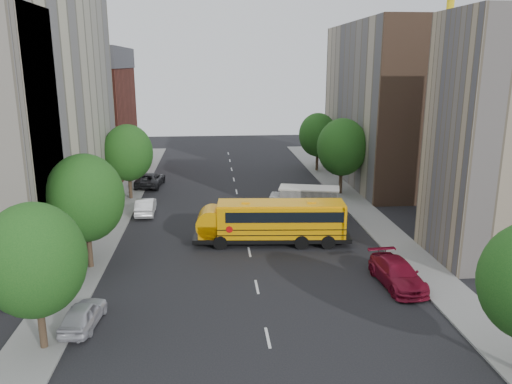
{
  "coord_description": "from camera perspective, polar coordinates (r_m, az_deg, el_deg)",
  "views": [
    {
      "loc": [
        -2.66,
        -36.57,
        13.53
      ],
      "look_at": [
        0.86,
        2.0,
        3.55
      ],
      "focal_mm": 35.0,
      "sensor_mm": 36.0,
      "label": 1
    }
  ],
  "objects": [
    {
      "name": "ground",
      "position": [
        39.08,
        -0.99,
        -5.81
      ],
      "size": [
        120.0,
        120.0,
        0.0
      ],
      "primitive_type": "plane",
      "color": "black",
      "rests_on": "ground"
    },
    {
      "name": "street_tree_4",
      "position": [
        53.06,
        9.81,
        5.07
      ],
      "size": [
        5.25,
        5.25,
        8.1
      ],
      "color": "#38281C",
      "rests_on": "ground"
    },
    {
      "name": "building_left_cream",
      "position": [
        45.38,
        -25.26,
        8.63
      ],
      "size": [
        10.0,
        26.0,
        20.0
      ],
      "primitive_type": "cube",
      "color": "#BCB797",
      "rests_on": "ground"
    },
    {
      "name": "street_tree_5",
      "position": [
        64.65,
        7.08,
        6.49
      ],
      "size": [
        4.86,
        4.86,
        7.51
      ],
      "color": "#38281C",
      "rests_on": "ground"
    },
    {
      "name": "parked_car_2",
      "position": [
        57.82,
        -11.98,
        1.41
      ],
      "size": [
        3.2,
        5.96,
        1.59
      ],
      "primitive_type": "imported",
      "rotation": [
        0.0,
        0.0,
        3.04
      ],
      "color": "black",
      "rests_on": "ground"
    },
    {
      "name": "street_tree_1",
      "position": [
        34.7,
        -18.95,
        -0.66
      ],
      "size": [
        5.12,
        5.12,
        7.9
      ],
      "color": "#38281C",
      "rests_on": "ground"
    },
    {
      "name": "lane_markings",
      "position": [
        48.57,
        -1.87,
        -1.73
      ],
      "size": [
        0.15,
        64.0,
        0.01
      ],
      "primitive_type": "cube",
      "color": "silver",
      "rests_on": "ground"
    },
    {
      "name": "street_tree_2",
      "position": [
        51.98,
        -14.41,
        4.36
      ],
      "size": [
        4.99,
        4.99,
        7.71
      ],
      "color": "#38281C",
      "rests_on": "ground"
    },
    {
      "name": "school_bus",
      "position": [
        38.31,
        1.64,
        -3.24
      ],
      "size": [
        12.21,
        3.75,
        3.39
      ],
      "rotation": [
        0.0,
        0.0,
        -0.08
      ],
      "color": "black",
      "rests_on": "ground"
    },
    {
      "name": "building_right_far",
      "position": [
        60.39,
        15.02,
        9.67
      ],
      "size": [
        10.0,
        22.0,
        18.0
      ],
      "primitive_type": "cube",
      "color": "tan",
      "rests_on": "ground"
    },
    {
      "name": "parked_car_0",
      "position": [
        28.62,
        -19.16,
        -13.09
      ],
      "size": [
        2.01,
        4.15,
        1.37
      ],
      "primitive_type": "imported",
      "rotation": [
        0.0,
        0.0,
        3.04
      ],
      "color": "silver",
      "rests_on": "ground"
    },
    {
      "name": "street_tree_0",
      "position": [
        25.65,
        -24.01,
        -7.14
      ],
      "size": [
        4.8,
        4.8,
        7.41
      ],
      "color": "#38281C",
      "rests_on": "ground"
    },
    {
      "name": "safari_truck",
      "position": [
        45.12,
        5.52,
        -1.09
      ],
      "size": [
        6.96,
        3.88,
        2.83
      ],
      "rotation": [
        0.0,
        0.0,
        -0.25
      ],
      "color": "black",
      "rests_on": "ground"
    },
    {
      "name": "building_right_sidewall",
      "position": [
        50.24,
        19.31,
        8.48
      ],
      "size": [
        10.1,
        0.3,
        18.0
      ],
      "primitive_type": "cube",
      "color": "brown",
      "rests_on": "ground"
    },
    {
      "name": "sidewalk_right",
      "position": [
        45.93,
        13.01,
        -2.99
      ],
      "size": [
        3.0,
        80.0,
        0.12
      ],
      "primitive_type": "cube",
      "color": "slate",
      "rests_on": "ground"
    },
    {
      "name": "parked_car_1",
      "position": [
        47.19,
        -12.49,
        -1.6
      ],
      "size": [
        1.74,
        4.67,
        1.52
      ],
      "primitive_type": "imported",
      "rotation": [
        0.0,
        0.0,
        3.17
      ],
      "color": "white",
      "rests_on": "ground"
    },
    {
      "name": "parked_car_3",
      "position": [
        32.86,
        15.85,
        -8.94
      ],
      "size": [
        2.58,
        5.6,
        1.59
      ],
      "primitive_type": "imported",
      "rotation": [
        0.0,
        0.0,
        0.07
      ],
      "color": "maroon",
      "rests_on": "ground"
    },
    {
      "name": "sidewalk_left",
      "position": [
        44.58,
        -16.43,
        -3.75
      ],
      "size": [
        3.0,
        80.0,
        0.12
      ],
      "primitive_type": "cube",
      "color": "slate",
      "rests_on": "ground"
    },
    {
      "name": "building_left_redbrick",
      "position": [
        66.74,
        -18.65,
        7.65
      ],
      "size": [
        10.0,
        15.0,
        13.0
      ],
      "primitive_type": "cube",
      "color": "maroon",
      "rests_on": "ground"
    }
  ]
}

